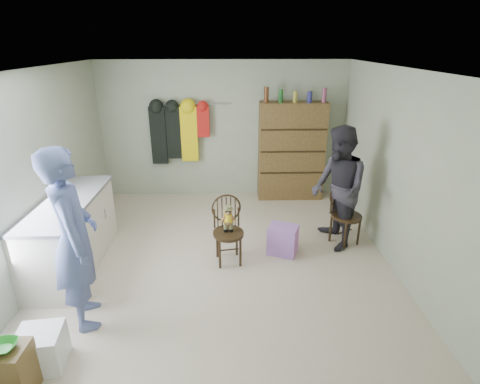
{
  "coord_description": "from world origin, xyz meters",
  "views": [
    {
      "loc": [
        0.14,
        -4.35,
        2.79
      ],
      "look_at": [
        0.25,
        0.2,
        0.95
      ],
      "focal_mm": 28.0,
      "sensor_mm": 36.0,
      "label": 1
    }
  ],
  "objects_px": {
    "chair_far": "(344,211)",
    "dresser": "(291,151)",
    "counter": "(71,233)",
    "chair_front": "(228,225)"
  },
  "relations": [
    {
      "from": "chair_far",
      "to": "dresser",
      "type": "xyz_separation_m",
      "value": [
        -0.52,
        1.76,
        0.4
      ]
    },
    {
      "from": "chair_far",
      "to": "counter",
      "type": "bearing_deg",
      "value": 158.12
    },
    {
      "from": "counter",
      "to": "dresser",
      "type": "bearing_deg",
      "value": 35.69
    },
    {
      "from": "chair_far",
      "to": "dresser",
      "type": "height_order",
      "value": "dresser"
    },
    {
      "from": "chair_front",
      "to": "chair_far",
      "type": "height_order",
      "value": "chair_far"
    },
    {
      "from": "counter",
      "to": "dresser",
      "type": "height_order",
      "value": "dresser"
    },
    {
      "from": "dresser",
      "to": "counter",
      "type": "bearing_deg",
      "value": -144.31
    },
    {
      "from": "chair_front",
      "to": "dresser",
      "type": "relative_size",
      "value": 0.45
    },
    {
      "from": "counter",
      "to": "chair_far",
      "type": "height_order",
      "value": "chair_far"
    },
    {
      "from": "chair_front",
      "to": "dresser",
      "type": "distance_m",
      "value": 2.54
    }
  ]
}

